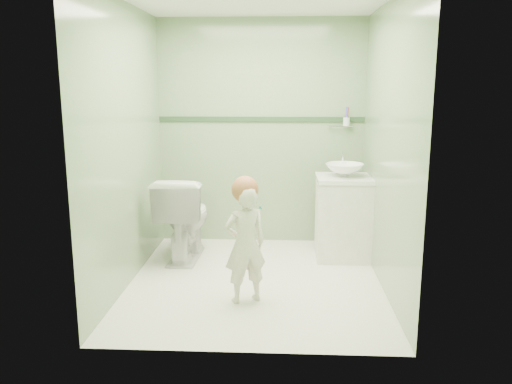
{
  "coord_description": "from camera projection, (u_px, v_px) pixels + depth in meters",
  "views": [
    {
      "loc": [
        0.23,
        -4.34,
        1.72
      ],
      "look_at": [
        0.0,
        0.15,
        0.78
      ],
      "focal_mm": 36.41,
      "sensor_mm": 36.0,
      "label": 1
    }
  ],
  "objects": [
    {
      "name": "hair_cap",
      "position": [
        245.0,
        189.0,
        4.03
      ],
      "size": [
        0.21,
        0.21,
        0.21
      ],
      "primitive_type": "sphere",
      "color": "#A9613B",
      "rests_on": "toddler"
    },
    {
      "name": "faucet",
      "position": [
        343.0,
        159.0,
        5.23
      ],
      "size": [
        0.03,
        0.13,
        0.18
      ],
      "color": "silver",
      "rests_on": "counter"
    },
    {
      "name": "vanity",
      "position": [
        343.0,
        219.0,
        5.17
      ],
      "size": [
        0.52,
        0.5,
        0.8
      ],
      "primitive_type": "cube",
      "color": "silver",
      "rests_on": "ground"
    },
    {
      "name": "teal_toothbrush",
      "position": [
        260.0,
        208.0,
        3.95
      ],
      "size": [
        0.1,
        0.14,
        0.08
      ],
      "color": "#057E7B",
      "rests_on": "toddler"
    },
    {
      "name": "counter",
      "position": [
        344.0,
        178.0,
        5.09
      ],
      "size": [
        0.54,
        0.52,
        0.04
      ],
      "primitive_type": "cube",
      "color": "white",
      "rests_on": "vanity"
    },
    {
      "name": "toilet",
      "position": [
        184.0,
        217.0,
        5.16
      ],
      "size": [
        0.49,
        0.84,
        0.84
      ],
      "primitive_type": "imported",
      "rotation": [
        0.0,
        0.0,
        3.11
      ],
      "color": "white",
      "rests_on": "ground"
    },
    {
      "name": "basin",
      "position": [
        345.0,
        170.0,
        5.07
      ],
      "size": [
        0.37,
        0.37,
        0.13
      ],
      "primitive_type": "imported",
      "color": "white",
      "rests_on": "counter"
    },
    {
      "name": "cup_holder",
      "position": [
        346.0,
        122.0,
        5.45
      ],
      "size": [
        0.26,
        0.07,
        0.21
      ],
      "color": "silver",
      "rests_on": "room_shell"
    },
    {
      "name": "ground",
      "position": [
        255.0,
        281.0,
        4.61
      ],
      "size": [
        2.5,
        2.5,
        0.0
      ],
      "primitive_type": "plane",
      "color": "white",
      "rests_on": "ground"
    },
    {
      "name": "room_shell",
      "position": [
        255.0,
        147.0,
        4.36
      ],
      "size": [
        2.5,
        2.54,
        2.4
      ],
      "color": "#78A172",
      "rests_on": "ground"
    },
    {
      "name": "trim_stripe",
      "position": [
        261.0,
        119.0,
        5.54
      ],
      "size": [
        2.2,
        0.02,
        0.05
      ],
      "primitive_type": "cube",
      "color": "#2A482B",
      "rests_on": "room_shell"
    },
    {
      "name": "toddler",
      "position": [
        245.0,
        244.0,
        4.1
      ],
      "size": [
        0.41,
        0.35,
        0.95
      ],
      "primitive_type": "imported",
      "rotation": [
        0.0,
        0.0,
        3.56
      ],
      "color": "beige",
      "rests_on": "ground"
    }
  ]
}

